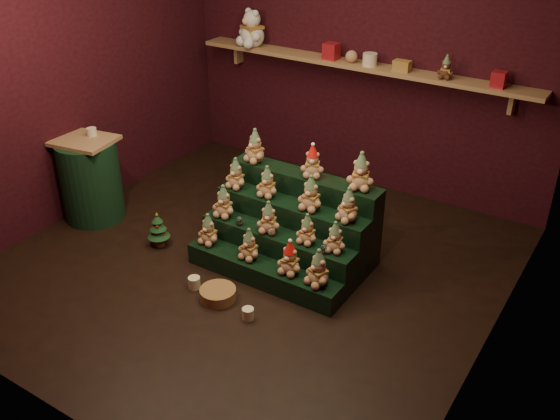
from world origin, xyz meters
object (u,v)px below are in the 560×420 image
Objects in this scene: wicker_basket at (218,294)px; riser_tier_front at (262,273)px; snow_globe_b at (272,231)px; snow_globe_a at (240,221)px; snow_globe_c at (324,249)px; white_bear at (252,23)px; mug_left at (194,283)px; mug_right at (248,314)px; side_table at (91,179)px; mini_christmas_tree at (158,229)px; brown_bear at (446,67)px.

riser_tier_front is at bearing 66.15° from wicker_basket.
snow_globe_b reaches higher than wicker_basket.
snow_globe_a is 0.99× the size of snow_globe_b.
snow_globe_a is at bearing 180.00° from snow_globe_c.
riser_tier_front reaches higher than wicker_basket.
snow_globe_a is at bearing -35.91° from white_bear.
mug_left is at bearing 177.19° from wicker_basket.
snow_globe_a is 0.88× the size of mug_right.
snow_globe_c is 2.47m from side_table.
side_table is (-1.66, -0.13, 0.00)m from snow_globe_a.
snow_globe_a is 0.81m from snow_globe_c.
mini_christmas_tree is 0.70× the size of white_bear.
side_table is (-2.47, -0.13, 0.00)m from snow_globe_c.
mini_christmas_tree reaches higher than riser_tier_front.
snow_globe_b is at bearing 0.00° from snow_globe_a.
snow_globe_c is at bearing 6.95° from mini_christmas_tree.
mini_christmas_tree is at bearing 153.96° from mug_left.
mini_christmas_tree is 1.64× the size of brown_bear.
riser_tier_front is at bearing 111.26° from mug_right.
wicker_basket is 3.10m from white_bear.
brown_bear reaches higher than snow_globe_c.
brown_bear is (1.77, 2.02, 1.26)m from mini_christmas_tree.
snow_globe_a is 0.83m from mini_christmas_tree.
brown_bear is (0.84, 2.37, 1.38)m from wicker_basket.
wicker_basket is (1.83, -0.41, -0.36)m from side_table.
snow_globe_a is 0.16× the size of white_bear.
mini_christmas_tree is (-1.58, -0.19, -0.23)m from snow_globe_c.
mug_left is (0.69, -0.34, -0.12)m from mini_christmas_tree.
mug_right is at bearing -22.06° from side_table.
snow_globe_c is at bearing 40.12° from wicker_basket.
wicker_basket is at bearing -72.74° from snow_globe_a.
snow_globe_c is 1.61m from mini_christmas_tree.
snow_globe_b reaches higher than mug_left.
mug_left is (-0.08, -0.53, -0.35)m from snow_globe_a.
wicker_basket is (0.17, -0.54, -0.36)m from snow_globe_a.
riser_tier_front is 0.56m from mug_left.
snow_globe_a is at bearing 180.00° from snow_globe_b.
riser_tier_front is 0.59m from snow_globe_c.
mini_christmas_tree is 1.35m from mug_right.
snow_globe_c is (0.49, -0.00, -0.00)m from snow_globe_b.
riser_tier_front is 15.34× the size of mug_right.
snow_globe_b is 0.39× the size of brown_bear.
riser_tier_front is at bearing 1.69° from mini_christmas_tree.
snow_globe_c is at bearing 18.69° from riser_tier_front.
white_bear is (-0.36, 2.02, 1.40)m from mini_christmas_tree.
snow_globe_c is 0.10× the size of side_table.
riser_tier_front is at bearing -31.22° from white_bear.
snow_globe_b is at bearing -5.73° from side_table.
mug_right is (0.18, -0.45, -0.04)m from riser_tier_front.
snow_globe_a and snow_globe_c have the same top height.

